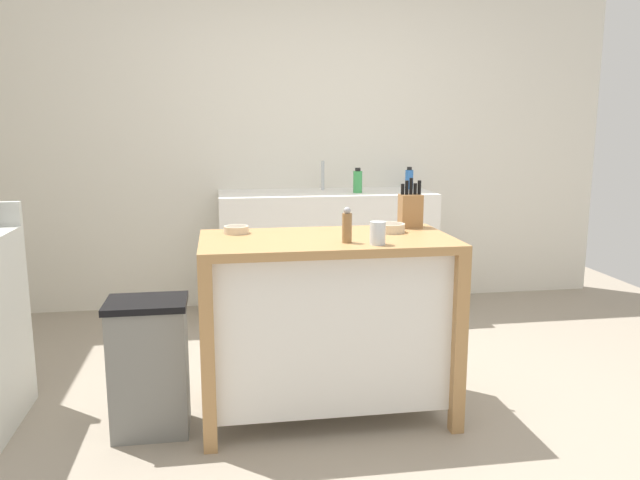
{
  "coord_description": "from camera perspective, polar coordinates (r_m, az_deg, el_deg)",
  "views": [
    {
      "loc": [
        -0.64,
        -2.79,
        1.41
      ],
      "look_at": [
        -0.15,
        0.26,
        0.83
      ],
      "focal_mm": 35.14,
      "sensor_mm": 36.0,
      "label": 1
    }
  ],
  "objects": [
    {
      "name": "ground_plane",
      "position": [
        3.19,
        3.49,
        -15.69
      ],
      "size": [
        5.92,
        5.92,
        0.0
      ],
      "primitive_type": "plane",
      "color": "gray",
      "rests_on": "ground"
    },
    {
      "name": "wall_back",
      "position": [
        4.93,
        -1.72,
        9.27
      ],
      "size": [
        4.92,
        0.1,
        2.6
      ],
      "primitive_type": "cube",
      "color": "silver",
      "rests_on": "ground"
    },
    {
      "name": "kitchen_island",
      "position": [
        3.04,
        0.6,
        -6.97
      ],
      "size": [
        1.18,
        0.63,
        0.88
      ],
      "color": "#AD7F4C",
      "rests_on": "ground"
    },
    {
      "name": "knife_block",
      "position": [
        3.24,
        8.24,
        2.76
      ],
      "size": [
        0.11,
        0.09,
        0.25
      ],
      "color": "#9E7042",
      "rests_on": "kitchen_island"
    },
    {
      "name": "bowl_ceramic_wide",
      "position": [
        3.07,
        -7.64,
        0.96
      ],
      "size": [
        0.12,
        0.12,
        0.04
      ],
      "color": "beige",
      "rests_on": "kitchen_island"
    },
    {
      "name": "bowl_ceramic_small",
      "position": [
        3.09,
        6.41,
        1.13
      ],
      "size": [
        0.14,
        0.14,
        0.04
      ],
      "color": "beige",
      "rests_on": "kitchen_island"
    },
    {
      "name": "drinking_cup",
      "position": [
        2.77,
        5.27,
        0.63
      ],
      "size": [
        0.07,
        0.07,
        0.1
      ],
      "color": "silver",
      "rests_on": "kitchen_island"
    },
    {
      "name": "pepper_grinder",
      "position": [
        2.8,
        2.47,
        1.28
      ],
      "size": [
        0.04,
        0.04,
        0.16
      ],
      "color": "olive",
      "rests_on": "kitchen_island"
    },
    {
      "name": "trash_bin",
      "position": [
        3.02,
        -15.27,
        -11.02
      ],
      "size": [
        0.36,
        0.28,
        0.63
      ],
      "color": "slate",
      "rests_on": "ground"
    },
    {
      "name": "sink_counter",
      "position": [
        4.7,
        0.53,
        -1.12
      ],
      "size": [
        1.57,
        0.6,
        0.91
      ],
      "color": "white",
      "rests_on": "ground"
    },
    {
      "name": "sink_faucet",
      "position": [
        4.75,
        0.25,
        5.89
      ],
      "size": [
        0.02,
        0.02,
        0.22
      ],
      "color": "#B7BCC1",
      "rests_on": "sink_counter"
    },
    {
      "name": "bottle_spray_cleaner",
      "position": [
        4.89,
        8.12,
        5.53
      ],
      "size": [
        0.06,
        0.06,
        0.17
      ],
      "color": "blue",
      "rests_on": "sink_counter"
    },
    {
      "name": "bottle_dish_soap",
      "position": [
        4.58,
        3.45,
        5.36
      ],
      "size": [
        0.07,
        0.07,
        0.18
      ],
      "color": "green",
      "rests_on": "sink_counter"
    }
  ]
}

